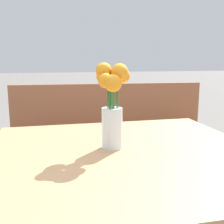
{
  "coord_description": "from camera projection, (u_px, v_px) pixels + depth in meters",
  "views": [
    {
      "loc": [
        -0.26,
        -0.93,
        1.06
      ],
      "look_at": [
        -0.04,
        0.05,
        0.86
      ],
      "focal_mm": 45.0,
      "sensor_mm": 36.0,
      "label": 1
    }
  ],
  "objects": [
    {
      "name": "table_front",
      "position": [
        126.0,
        175.0,
        1.03
      ],
      "size": [
        0.98,
        0.93,
        0.73
      ],
      "color": "tan",
      "rests_on": "ground_plane"
    },
    {
      "name": "flower_vase",
      "position": [
        112.0,
        105.0,
        1.01
      ],
      "size": [
        0.13,
        0.14,
        0.31
      ],
      "color": "silver",
      "rests_on": "table_front"
    },
    {
      "name": "bench_near",
      "position": [
        110.0,
        132.0,
        2.29
      ],
      "size": [
        1.61,
        0.46,
        0.85
      ],
      "color": "brown",
      "rests_on": "ground_plane"
    }
  ]
}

